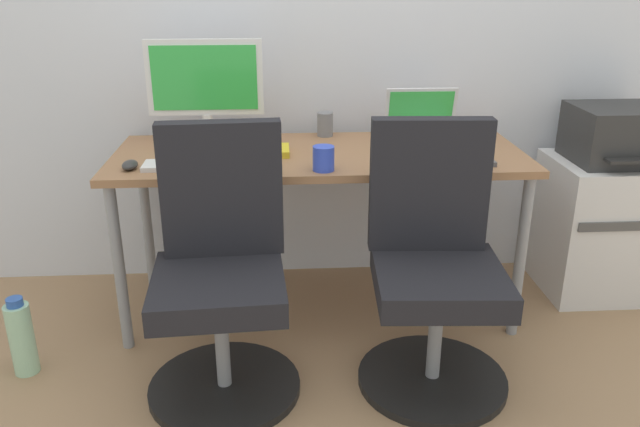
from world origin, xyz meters
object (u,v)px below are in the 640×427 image
object	(u,v)px
office_chair_right	(434,271)
open_laptop	(423,130)
water_bottle_on_floor	(22,338)
coffee_mug	(323,158)
side_cabinet	(601,226)
desktop_monitor	(205,84)
printer	(617,134)
office_chair_left	(221,277)

from	to	relation	value
office_chair_right	open_laptop	world-z (taller)	same
water_bottle_on_floor	open_laptop	bearing A→B (deg)	18.94
open_laptop	coffee_mug	world-z (taller)	open_laptop
side_cabinet	desktop_monitor	world-z (taller)	desktop_monitor
office_chair_right	side_cabinet	distance (m)	1.12
side_cabinet	water_bottle_on_floor	size ratio (longest dim) A/B	2.01
side_cabinet	coffee_mug	bearing A→B (deg)	-164.73
desktop_monitor	open_laptop	size ratio (longest dim) A/B	1.55
side_cabinet	open_laptop	world-z (taller)	open_laptop
coffee_mug	printer	bearing A→B (deg)	15.24
open_laptop	office_chair_left	bearing A→B (deg)	-142.13
office_chair_right	coffee_mug	xyz separation A→B (m)	(-0.37, 0.27, 0.34)
water_bottle_on_floor	open_laptop	xyz separation A→B (m)	(1.58, 0.54, 0.62)
office_chair_left	open_laptop	size ratio (longest dim) A/B	3.03
water_bottle_on_floor	printer	bearing A→B (deg)	12.18
office_chair_right	printer	world-z (taller)	office_chair_right
side_cabinet	coffee_mug	xyz separation A→B (m)	(-1.30, -0.36, 0.45)
coffee_mug	water_bottle_on_floor	bearing A→B (deg)	-171.45
side_cabinet	open_laptop	bearing A→B (deg)	178.81
desktop_monitor	coffee_mug	bearing A→B (deg)	-43.12
desktop_monitor	side_cabinet	bearing A→B (deg)	-2.55
open_laptop	coffee_mug	xyz separation A→B (m)	(-0.45, -0.37, -0.01)
office_chair_right	water_bottle_on_floor	xyz separation A→B (m)	(-1.50, 0.10, -0.28)
desktop_monitor	coffee_mug	world-z (taller)	desktop_monitor
water_bottle_on_floor	office_chair_right	bearing A→B (deg)	-3.82
printer	water_bottle_on_floor	bearing A→B (deg)	-167.82
side_cabinet	printer	world-z (taller)	printer
water_bottle_on_floor	desktop_monitor	bearing A→B (deg)	42.35
printer	coffee_mug	size ratio (longest dim) A/B	4.35
water_bottle_on_floor	desktop_monitor	xyz separation A→B (m)	(0.66, 0.60, 0.82)
office_chair_right	side_cabinet	xyz separation A→B (m)	(0.93, 0.62, -0.11)
office_chair_right	desktop_monitor	xyz separation A→B (m)	(-0.84, 0.70, 0.54)
office_chair_left	printer	world-z (taller)	office_chair_left
side_cabinet	desktop_monitor	size ratio (longest dim) A/B	1.30
side_cabinet	desktop_monitor	xyz separation A→B (m)	(-1.77, 0.08, 0.65)
office_chair_left	side_cabinet	xyz separation A→B (m)	(1.67, 0.62, -0.11)
water_bottle_on_floor	side_cabinet	bearing A→B (deg)	12.20
office_chair_left	coffee_mug	world-z (taller)	office_chair_left
side_cabinet	coffee_mug	size ratio (longest dim) A/B	6.78
printer	desktop_monitor	world-z (taller)	desktop_monitor
office_chair_right	side_cabinet	bearing A→B (deg)	33.93
office_chair_left	printer	distance (m)	1.81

